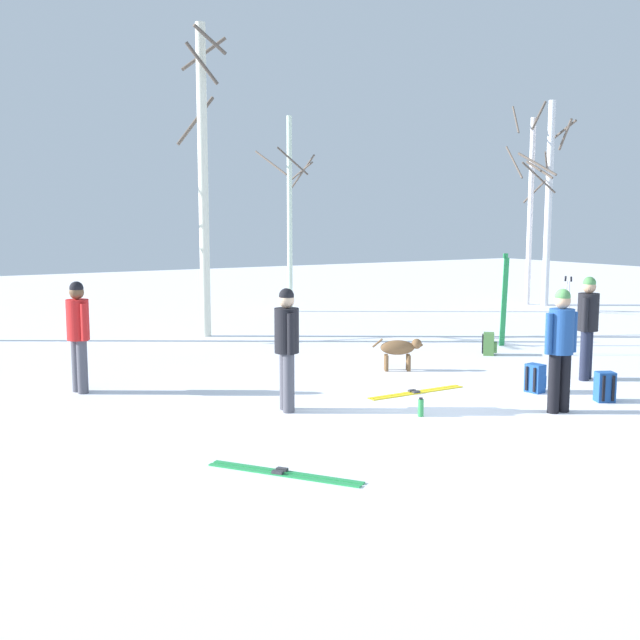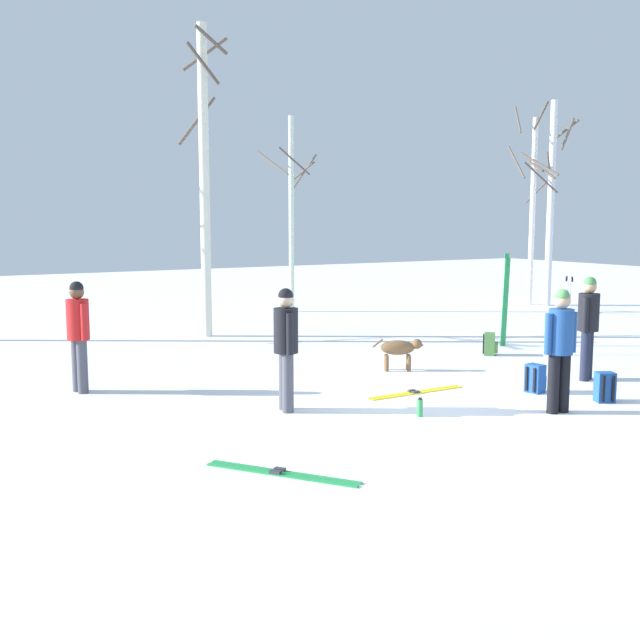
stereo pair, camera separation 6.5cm
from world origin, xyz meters
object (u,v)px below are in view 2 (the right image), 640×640
backpack_0 (605,387)px  water_bottle_1 (420,408)px  ski_pair_lying_0 (281,473)px  birch_tree_3 (532,206)px  ski_poles_0 (568,313)px  birch_tree_2 (292,210)px  person_2 (78,329)px  person_0 (588,321)px  dog (400,349)px  backpack_2 (535,379)px  birch_tree_4 (551,198)px  person_3 (286,341)px  backpack_1 (490,344)px  birch_tree_1 (204,175)px  ski_pair_planted_0 (505,300)px  person_1 (560,342)px  ski_pair_lying_1 (416,392)px

backpack_0 → water_bottle_1: backpack_0 is taller
ski_pair_lying_0 → birch_tree_3: bearing=36.2°
ski_poles_0 → ski_pair_lying_0: bearing=-156.9°
birch_tree_2 → person_2: bearing=-136.0°
person_0 → dog: bearing=135.1°
backpack_2 → birch_tree_4: birch_tree_4 is taller
ski_poles_0 → water_bottle_1: size_ratio=5.94×
person_0 → ski_poles_0: 2.38m
person_3 → birch_tree_2: 11.68m
water_bottle_1 → backpack_2: bearing=6.1°
person_2 → birch_tree_4: (15.15, 4.80, 2.28)m
birch_tree_4 → ski_pair_lying_0: bearing=-145.6°
backpack_1 → birch_tree_1: size_ratio=0.06×
backpack_0 → person_0: bearing=50.0°
ski_pair_lying_0 → person_0: bearing=14.2°
ski_poles_0 → birch_tree_1: (-5.14, 5.85, 2.78)m
dog → ski_pair_planted_0: (3.47, 1.05, 0.58)m
ski_pair_planted_0 → birch_tree_1: (-4.87, 4.42, 2.64)m
person_0 → person_3: 5.31m
backpack_0 → birch_tree_2: bearing=83.9°
person_1 → person_3: size_ratio=1.00×
person_2 → dog: 5.41m
person_3 → birch_tree_1: birch_tree_1 is taller
person_2 → backpack_2: person_2 is taller
ski_pair_planted_0 → water_bottle_1: bearing=-143.8°
person_2 → water_bottle_1: person_2 is taller
dog → backpack_1: bearing=8.4°
person_2 → backpack_1: bearing=-5.7°
person_2 → birch_tree_1: 6.38m
person_3 → backpack_2: person_3 is taller
backpack_0 → birch_tree_2: size_ratio=0.08×
ski_pair_lying_1 → birch_tree_2: (3.31, 10.14, 2.87)m
person_1 → person_3: same height
ski_pair_lying_1 → birch_tree_4: 13.47m
dog → birch_tree_2: 9.29m
person_3 → birch_tree_3: bearing=31.9°
birch_tree_2 → person_3: bearing=-118.7°
ski_pair_planted_0 → birch_tree_4: bearing=37.2°
dog → person_3: bearing=-153.8°
person_3 → person_0: bearing=-7.4°
backpack_0 → backpack_2: bearing=113.8°
backpack_0 → birch_tree_4: size_ratio=0.07×
birch_tree_2 → birch_tree_3: (7.12, -2.23, 0.14)m
person_0 → ski_pair_lying_0: size_ratio=1.13×
backpack_1 → ski_pair_lying_0: bearing=-148.2°
ski_pair_lying_0 → ski_pair_lying_1: same height
birch_tree_3 → birch_tree_2: bearing=162.6°
person_0 → backpack_1: bearing=84.8°
ski_pair_lying_1 → backpack_1: (3.26, 1.90, 0.20)m
backpack_1 → birch_tree_4: (7.46, 5.57, 3.05)m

